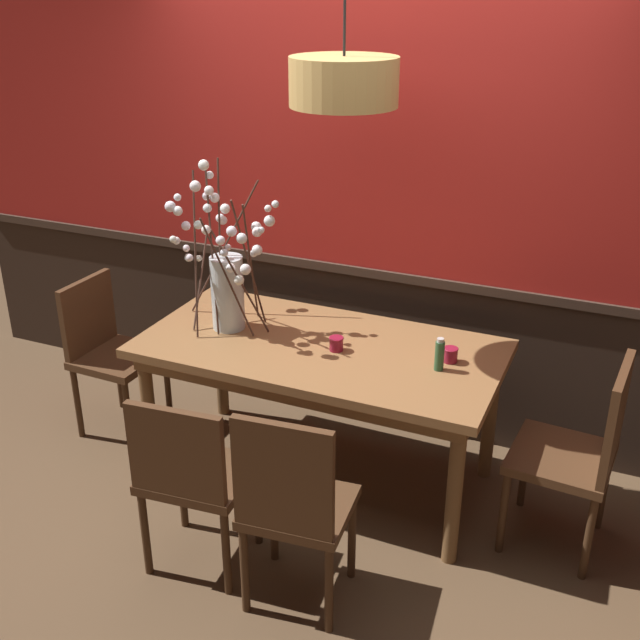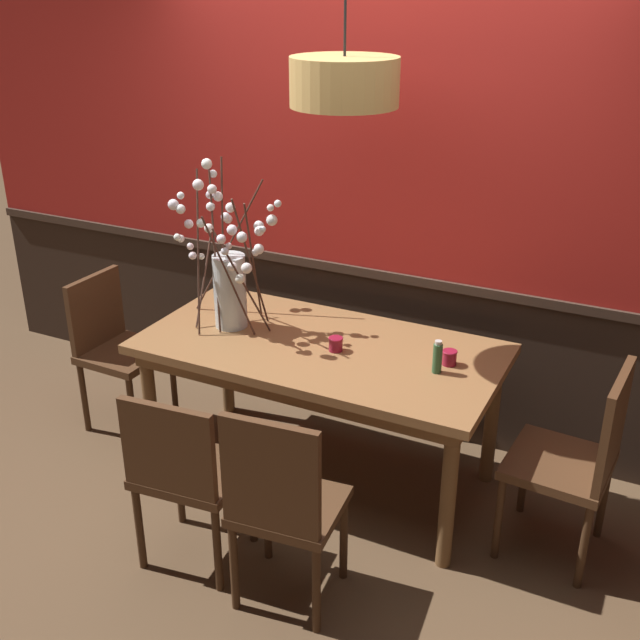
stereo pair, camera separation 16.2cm
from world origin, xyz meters
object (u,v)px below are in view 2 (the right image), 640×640
object	(u,v)px
candle_holder_nearer_edge	(336,344)
condiment_bottle	(437,357)
chair_far_side_right	(426,332)
chair_far_side_left	(338,315)
candle_holder_nearer_center	(449,357)
pendant_lamp	(344,82)
chair_head_east_end	(579,455)
vase_with_blossoms	(229,279)
chair_near_side_left	(185,470)
dining_table	(320,360)
chair_head_west_end	(115,343)
chair_near_side_right	(282,501)

from	to	relation	value
candle_holder_nearer_edge	condiment_bottle	bearing A→B (deg)	0.49
candle_holder_nearer_edge	chair_far_side_right	bearing A→B (deg)	80.31
chair_far_side_left	candle_holder_nearer_edge	world-z (taller)	chair_far_side_left
condiment_bottle	chair_far_side_left	bearing A→B (deg)	135.67
chair_far_side_left	condiment_bottle	world-z (taller)	condiment_bottle
candle_holder_nearer_center	pendant_lamp	distance (m)	1.33
candle_holder_nearer_edge	condiment_bottle	distance (m)	0.51
chair_far_side_left	pendant_lamp	distance (m)	1.74
chair_far_side_left	candle_holder_nearer_center	world-z (taller)	chair_far_side_left
chair_far_side_right	condiment_bottle	distance (m)	1.03
condiment_bottle	pendant_lamp	world-z (taller)	pendant_lamp
chair_head_east_end	vase_with_blossoms	size ratio (longest dim) A/B	1.10
vase_with_blossoms	candle_holder_nearer_edge	size ratio (longest dim) A/B	11.95
candle_holder_nearer_center	candle_holder_nearer_edge	bearing A→B (deg)	-169.06
vase_with_blossoms	chair_near_side_left	bearing A→B (deg)	-71.04
chair_near_side_left	vase_with_blossoms	world-z (taller)	vase_with_blossoms
chair_far_side_right	candle_holder_nearer_center	world-z (taller)	chair_far_side_right
dining_table	chair_near_side_left	bearing A→B (deg)	-104.42
chair_near_side_left	condiment_bottle	bearing A→B (deg)	45.33
chair_far_side_right	pendant_lamp	bearing A→B (deg)	-102.45
candle_holder_nearer_center	chair_far_side_left	bearing A→B (deg)	139.89
dining_table	condiment_bottle	bearing A→B (deg)	-1.97
dining_table	chair_near_side_left	world-z (taller)	chair_near_side_left
pendant_lamp	chair_head_east_end	bearing A→B (deg)	-5.64
chair_far_side_left	chair_near_side_left	distance (m)	1.74
chair_head_east_end	chair_head_west_end	size ratio (longest dim) A/B	1.06
chair_head_west_end	vase_with_blossoms	distance (m)	0.95
chair_head_east_end	chair_near_side_left	distance (m)	1.72
chair_near_side_right	candle_holder_nearer_edge	world-z (taller)	chair_near_side_right
pendant_lamp	candle_holder_nearer_center	bearing A→B (deg)	-0.57
vase_with_blossoms	pendant_lamp	distance (m)	1.16
dining_table	chair_head_west_end	size ratio (longest dim) A/B	1.98
dining_table	candle_holder_nearer_edge	bearing A→B (deg)	-14.53
chair_head_east_end	candle_holder_nearer_edge	distance (m)	1.22
dining_table	chair_near_side_right	bearing A→B (deg)	-73.01
chair_far_side_right	chair_head_west_end	bearing A→B (deg)	-149.68
chair_near_side_right	candle_holder_nearer_edge	bearing A→B (deg)	101.42
dining_table	chair_far_side_left	world-z (taller)	chair_far_side_left
chair_head_west_end	pendant_lamp	xyz separation A→B (m)	(1.39, 0.11, 1.51)
chair_far_side_left	chair_far_side_right	size ratio (longest dim) A/B	0.97
chair_head_west_end	candle_holder_nearer_center	distance (m)	1.97
chair_far_side_right	chair_head_west_end	xyz separation A→B (m)	(-1.56, -0.91, -0.01)
condiment_bottle	vase_with_blossoms	bearing A→B (deg)	178.83
chair_far_side_left	pendant_lamp	xyz separation A→B (m)	(0.39, -0.79, 1.50)
chair_near_side_left	chair_far_side_right	bearing A→B (deg)	74.82
dining_table	chair_near_side_right	xyz separation A→B (m)	(0.27, -0.90, -0.16)
chair_far_side_right	vase_with_blossoms	bearing A→B (deg)	-130.94
dining_table	candle_holder_nearer_center	world-z (taller)	candle_holder_nearer_center
chair_far_side_left	chair_near_side_left	bearing A→B (deg)	-87.06
chair_far_side_left	chair_near_side_left	world-z (taller)	chair_far_side_left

